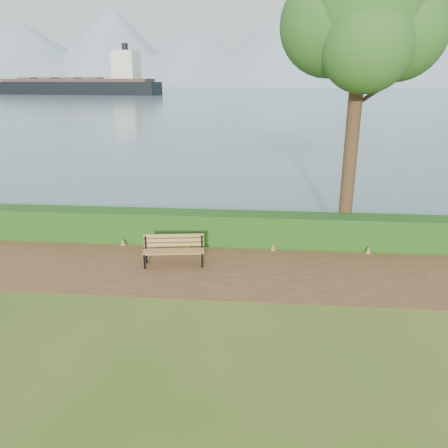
# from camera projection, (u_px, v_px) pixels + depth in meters

# --- Properties ---
(ground) EXTENTS (140.00, 140.00, 0.00)m
(ground) POSITION_uv_depth(u_px,v_px,m) (215.00, 276.00, 11.83)
(ground) COLOR #415A19
(ground) RESTS_ON ground
(path) EXTENTS (40.00, 3.40, 0.01)m
(path) POSITION_uv_depth(u_px,v_px,m) (216.00, 271.00, 12.11)
(path) COLOR #52321C
(path) RESTS_ON ground
(hedge) EXTENTS (32.00, 0.85, 1.00)m
(hedge) POSITION_uv_depth(u_px,v_px,m) (224.00, 228.00, 14.13)
(hedge) COLOR #144513
(hedge) RESTS_ON ground
(water) EXTENTS (700.00, 510.00, 0.00)m
(water) POSITION_uv_depth(u_px,v_px,m) (264.00, 89.00, 257.66)
(water) COLOR slate
(water) RESTS_ON ground
(mountains) EXTENTS (585.00, 190.00, 70.00)m
(mountains) POSITION_uv_depth(u_px,v_px,m) (255.00, 53.00, 387.84)
(mountains) COLOR #8095AB
(mountains) RESTS_ON ground
(bench) EXTENTS (1.78, 0.75, 0.86)m
(bench) POSITION_uv_depth(u_px,v_px,m) (174.00, 248.00, 12.45)
(bench) COLOR black
(bench) RESTS_ON ground
(tree) EXTENTS (4.73, 3.99, 9.12)m
(tree) POSITION_uv_depth(u_px,v_px,m) (362.00, 16.00, 12.39)
(tree) COLOR #321E14
(tree) RESTS_ON ground
(cargo_ship) EXTENTS (62.58, 18.81, 18.77)m
(cargo_ship) POSITION_uv_depth(u_px,v_px,m) (83.00, 87.00, 157.15)
(cargo_ship) COLOR black
(cargo_ship) RESTS_ON ground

